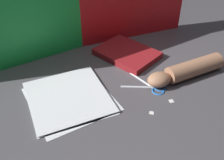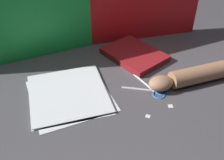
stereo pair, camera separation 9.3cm
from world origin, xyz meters
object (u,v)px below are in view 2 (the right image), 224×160
book_closed (134,55)px  hand_forearm (191,76)px  paper_stack (69,94)px  scissors (153,89)px

book_closed → hand_forearm: hand_forearm is taller
book_closed → hand_forearm: (0.13, -0.25, 0.02)m
paper_stack → book_closed: size_ratio=1.03×
paper_stack → hand_forearm: bearing=-11.9°
book_closed → hand_forearm: bearing=-63.0°
book_closed → scissors: bearing=-97.0°
book_closed → scissors: book_closed is taller
paper_stack → book_closed: book_closed is taller
scissors → hand_forearm: (0.15, -0.01, 0.03)m
book_closed → scissors: (-0.03, -0.23, -0.01)m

